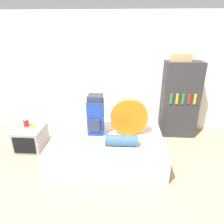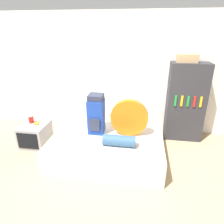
{
  "view_description": "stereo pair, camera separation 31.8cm",
  "coord_description": "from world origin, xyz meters",
  "px_view_note": "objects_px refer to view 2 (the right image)",
  "views": [
    {
      "loc": [
        0.3,
        -2.45,
        2.23
      ],
      "look_at": [
        0.12,
        0.78,
        0.88
      ],
      "focal_mm": 32.0,
      "sensor_mm": 36.0,
      "label": 1
    },
    {
      "loc": [
        0.62,
        -2.42,
        2.23
      ],
      "look_at": [
        0.12,
        0.78,
        0.88
      ],
      "focal_mm": 32.0,
      "sensor_mm": 36.0,
      "label": 2
    }
  ],
  "objects_px": {
    "backpack": "(96,114)",
    "tent_bag": "(129,118)",
    "canister": "(31,119)",
    "cardboard_box": "(187,58)",
    "bookshelf": "(185,102)",
    "sleeping_roll": "(119,141)",
    "television": "(35,134)"
  },
  "relations": [
    {
      "from": "backpack",
      "to": "tent_bag",
      "type": "bearing_deg",
      "value": -0.52
    },
    {
      "from": "canister",
      "to": "cardboard_box",
      "type": "distance_m",
      "value": 3.34
    },
    {
      "from": "tent_bag",
      "to": "bookshelf",
      "type": "bearing_deg",
      "value": 37.88
    },
    {
      "from": "backpack",
      "to": "sleeping_roll",
      "type": "height_order",
      "value": "backpack"
    },
    {
      "from": "backpack",
      "to": "cardboard_box",
      "type": "bearing_deg",
      "value": 28.08
    },
    {
      "from": "tent_bag",
      "to": "cardboard_box",
      "type": "bearing_deg",
      "value": 40.47
    },
    {
      "from": "backpack",
      "to": "cardboard_box",
      "type": "xyz_separation_m",
      "value": [
        1.63,
        0.87,
        0.92
      ]
    },
    {
      "from": "backpack",
      "to": "canister",
      "type": "bearing_deg",
      "value": 173.88
    },
    {
      "from": "bookshelf",
      "to": "cardboard_box",
      "type": "relative_size",
      "value": 4.24
    },
    {
      "from": "canister",
      "to": "backpack",
      "type": "bearing_deg",
      "value": -6.12
    },
    {
      "from": "tent_bag",
      "to": "television",
      "type": "bearing_deg",
      "value": 177.81
    },
    {
      "from": "backpack",
      "to": "television",
      "type": "relative_size",
      "value": 1.23
    },
    {
      "from": "canister",
      "to": "bookshelf",
      "type": "distance_m",
      "value": 3.22
    },
    {
      "from": "backpack",
      "to": "television",
      "type": "distance_m",
      "value": 1.44
    },
    {
      "from": "sleeping_roll",
      "to": "television",
      "type": "height_order",
      "value": "sleeping_roll"
    },
    {
      "from": "tent_bag",
      "to": "television",
      "type": "relative_size",
      "value": 1.13
    },
    {
      "from": "sleeping_roll",
      "to": "bookshelf",
      "type": "relative_size",
      "value": 0.33
    },
    {
      "from": "television",
      "to": "bookshelf",
      "type": "height_order",
      "value": "bookshelf"
    },
    {
      "from": "backpack",
      "to": "bookshelf",
      "type": "distance_m",
      "value": 1.92
    },
    {
      "from": "sleeping_roll",
      "to": "television",
      "type": "relative_size",
      "value": 0.91
    },
    {
      "from": "backpack",
      "to": "canister",
      "type": "relative_size",
      "value": 4.87
    },
    {
      "from": "tent_bag",
      "to": "sleeping_roll",
      "type": "relative_size",
      "value": 1.24
    },
    {
      "from": "sleeping_roll",
      "to": "bookshelf",
      "type": "distance_m",
      "value": 1.8
    },
    {
      "from": "sleeping_roll",
      "to": "cardboard_box",
      "type": "relative_size",
      "value": 1.41
    },
    {
      "from": "television",
      "to": "bookshelf",
      "type": "relative_size",
      "value": 0.36
    },
    {
      "from": "tent_bag",
      "to": "sleeping_roll",
      "type": "xyz_separation_m",
      "value": [
        -0.13,
        -0.41,
        -0.24
      ]
    },
    {
      "from": "television",
      "to": "backpack",
      "type": "bearing_deg",
      "value": -2.96
    },
    {
      "from": "canister",
      "to": "tent_bag",
      "type": "bearing_deg",
      "value": -4.45
    },
    {
      "from": "canister",
      "to": "sleeping_roll",
      "type": "bearing_deg",
      "value": -16.84
    },
    {
      "from": "sleeping_roll",
      "to": "cardboard_box",
      "type": "xyz_separation_m",
      "value": [
        1.15,
        1.29,
        1.18
      ]
    },
    {
      "from": "sleeping_roll",
      "to": "bookshelf",
      "type": "height_order",
      "value": "bookshelf"
    },
    {
      "from": "television",
      "to": "tent_bag",
      "type": "bearing_deg",
      "value": -2.19
    }
  ]
}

